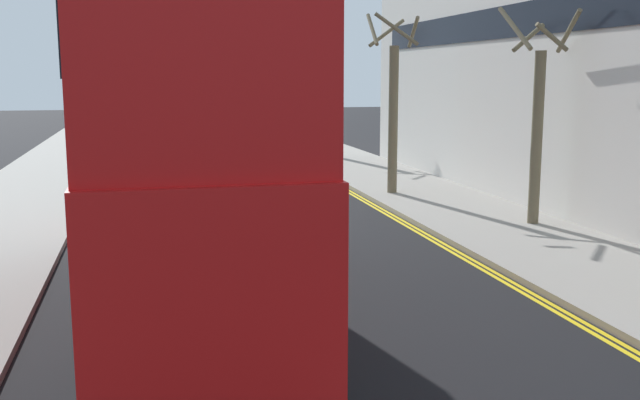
# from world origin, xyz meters

# --- Properties ---
(sidewalk_right) EXTENTS (4.00, 80.00, 0.14)m
(sidewalk_right) POSITION_xyz_m (6.50, 16.00, 0.07)
(sidewalk_right) COLOR gray
(sidewalk_right) RESTS_ON ground
(kerb_line_outer) EXTENTS (0.10, 56.00, 0.01)m
(kerb_line_outer) POSITION_xyz_m (4.40, 14.00, 0.00)
(kerb_line_outer) COLOR yellow
(kerb_line_outer) RESTS_ON ground
(kerb_line_inner) EXTENTS (0.10, 56.00, 0.01)m
(kerb_line_inner) POSITION_xyz_m (4.24, 14.00, 0.00)
(kerb_line_inner) COLOR yellow
(kerb_line_inner) RESTS_ON ground
(double_decker_bus_away) EXTENTS (2.87, 10.83, 5.64)m
(double_decker_bus_away) POSITION_xyz_m (-2.00, 10.13, 3.03)
(double_decker_bus_away) COLOR red
(double_decker_bus_away) RESTS_ON ground
(street_tree_near) EXTENTS (1.64, 1.73, 5.91)m
(street_tree_near) POSITION_xyz_m (5.44, 21.46, 3.02)
(street_tree_near) COLOR #6B6047
(street_tree_near) RESTS_ON sidewalk_right
(street_tree_mid) EXTENTS (1.65, 1.80, 6.81)m
(street_tree_mid) POSITION_xyz_m (5.67, 35.22, 3.23)
(street_tree_mid) COLOR #6B6047
(street_tree_mid) RESTS_ON sidewalk_right
(street_tree_distant) EXTENTS (1.75, 1.61, 5.65)m
(street_tree_distant) POSITION_xyz_m (7.42, 15.65, 2.88)
(street_tree_distant) COLOR #6B6047
(street_tree_distant) RESTS_ON sidewalk_right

